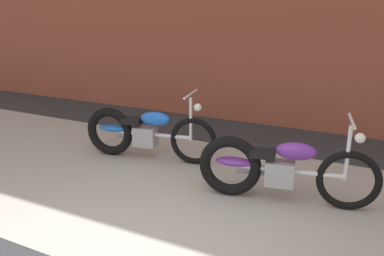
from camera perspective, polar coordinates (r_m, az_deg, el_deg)
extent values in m
cube|color=#9E998E|center=(4.78, 2.08, -9.49)|extent=(36.00, 3.50, 0.01)
torus|color=black|center=(5.55, 0.21, -1.89)|extent=(0.68, 0.20, 0.68)
torus|color=black|center=(6.02, -11.76, -0.50)|extent=(0.74, 0.26, 0.73)
cylinder|color=silver|center=(5.74, -6.03, -0.91)|extent=(1.22, 0.28, 0.06)
cube|color=#99999E|center=(5.79, -6.75, -1.22)|extent=(0.35, 0.27, 0.28)
ellipsoid|color=blue|center=(5.65, -5.35, 1.34)|extent=(0.47, 0.27, 0.20)
ellipsoid|color=blue|center=(5.98, -11.37, 0.00)|extent=(0.47, 0.26, 0.10)
cube|color=black|center=(5.80, -8.64, 1.02)|extent=(0.31, 0.25, 0.08)
cylinder|color=silver|center=(5.47, -0.19, 1.23)|extent=(0.05, 0.05, 0.62)
cylinder|color=silver|center=(5.38, -0.19, 4.92)|extent=(0.14, 0.58, 0.03)
sphere|color=white|center=(5.40, 0.83, 2.99)|extent=(0.11, 0.11, 0.11)
cylinder|color=silver|center=(6.04, -8.27, -1.32)|extent=(0.55, 0.16, 0.06)
torus|color=black|center=(4.62, 21.65, -7.07)|extent=(0.68, 0.21, 0.68)
torus|color=black|center=(4.64, 5.49, -5.47)|extent=(0.74, 0.27, 0.73)
cylinder|color=silver|center=(4.57, 13.56, -6.01)|extent=(1.22, 0.29, 0.06)
cube|color=#99999E|center=(4.59, 12.53, -6.39)|extent=(0.36, 0.28, 0.28)
ellipsoid|color=#6B2D93|center=(4.49, 14.79, -3.27)|extent=(0.47, 0.27, 0.20)
ellipsoid|color=#6B2D93|center=(4.61, 6.12, -4.84)|extent=(0.47, 0.26, 0.10)
cube|color=black|center=(4.52, 10.18, -3.61)|extent=(0.31, 0.25, 0.08)
cylinder|color=silver|center=(4.51, 21.56, -3.42)|extent=(0.05, 0.05, 0.62)
cylinder|color=silver|center=(4.40, 22.06, 0.99)|extent=(0.14, 0.58, 0.03)
sphere|color=white|center=(4.46, 23.08, -1.34)|extent=(0.11, 0.11, 0.11)
cylinder|color=silver|center=(4.78, 9.71, -6.34)|extent=(0.55, 0.16, 0.06)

